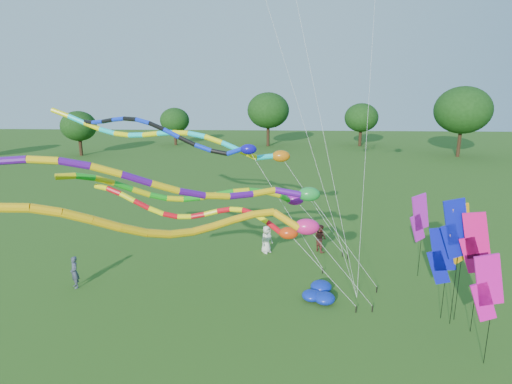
{
  "coord_description": "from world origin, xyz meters",
  "views": [
    {
      "loc": [
        -1.07,
        -13.53,
        9.46
      ],
      "look_at": [
        -2.06,
        5.12,
        4.8
      ],
      "focal_mm": 30.0,
      "sensor_mm": 36.0,
      "label": 1
    }
  ],
  "objects_px": {
    "blue_nylon_heap": "(318,293)",
    "person_c": "(320,238)",
    "person_a": "(267,239)",
    "tube_kite_red": "(219,217)",
    "tube_kite_orange": "(199,223)",
    "person_b": "(75,272)"
  },
  "relations": [
    {
      "from": "blue_nylon_heap",
      "to": "person_c",
      "type": "height_order",
      "value": "person_c"
    },
    {
      "from": "blue_nylon_heap",
      "to": "person_c",
      "type": "xyz_separation_m",
      "value": [
        0.64,
        5.77,
        0.57
      ]
    },
    {
      "from": "blue_nylon_heap",
      "to": "person_c",
      "type": "bearing_deg",
      "value": 83.69
    },
    {
      "from": "person_a",
      "to": "person_c",
      "type": "bearing_deg",
      "value": -39.35
    },
    {
      "from": "tube_kite_red",
      "to": "person_a",
      "type": "relative_size",
      "value": 7.07
    },
    {
      "from": "tube_kite_orange",
      "to": "person_b",
      "type": "bearing_deg",
      "value": 121.89
    },
    {
      "from": "tube_kite_orange",
      "to": "person_c",
      "type": "distance_m",
      "value": 11.97
    },
    {
      "from": "blue_nylon_heap",
      "to": "person_b",
      "type": "xyz_separation_m",
      "value": [
        -11.55,
        0.5,
        0.54
      ]
    },
    {
      "from": "person_b",
      "to": "blue_nylon_heap",
      "type": "bearing_deg",
      "value": 44.34
    },
    {
      "from": "tube_kite_orange",
      "to": "tube_kite_red",
      "type": "bearing_deg",
      "value": 64.37
    },
    {
      "from": "tube_kite_orange",
      "to": "blue_nylon_heap",
      "type": "bearing_deg",
      "value": 18.56
    },
    {
      "from": "tube_kite_orange",
      "to": "person_c",
      "type": "height_order",
      "value": "tube_kite_orange"
    },
    {
      "from": "blue_nylon_heap",
      "to": "tube_kite_red",
      "type": "bearing_deg",
      "value": -178.8
    },
    {
      "from": "tube_kite_orange",
      "to": "person_c",
      "type": "bearing_deg",
      "value": 38.32
    },
    {
      "from": "person_b",
      "to": "person_c",
      "type": "bearing_deg",
      "value": 70.22
    },
    {
      "from": "blue_nylon_heap",
      "to": "person_c",
      "type": "relative_size",
      "value": 0.92
    },
    {
      "from": "blue_nylon_heap",
      "to": "person_a",
      "type": "height_order",
      "value": "person_a"
    },
    {
      "from": "person_a",
      "to": "person_c",
      "type": "distance_m",
      "value": 3.15
    },
    {
      "from": "tube_kite_red",
      "to": "tube_kite_orange",
      "type": "xyz_separation_m",
      "value": [
        -0.1,
        -4.11,
        1.06
      ]
    },
    {
      "from": "tube_kite_orange",
      "to": "person_b",
      "type": "distance_m",
      "value": 9.41
    },
    {
      "from": "blue_nylon_heap",
      "to": "person_b",
      "type": "bearing_deg",
      "value": 177.54
    },
    {
      "from": "tube_kite_red",
      "to": "person_a",
      "type": "bearing_deg",
      "value": 80.5
    }
  ]
}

